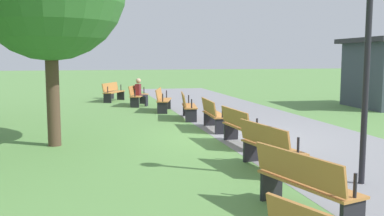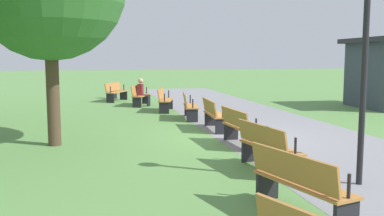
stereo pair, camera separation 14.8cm
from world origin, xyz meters
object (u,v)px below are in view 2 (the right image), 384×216
(bench_4, at_px, (214,114))
(trash_bin, at_px, (113,91))
(bench_5, at_px, (240,126))
(bench_3, at_px, (189,105))
(bench_2, at_px, (164,99))
(bench_7, at_px, (299,183))
(lamp_post, at_px, (367,17))
(bench_6, at_px, (267,146))
(person_seated, at_px, (143,91))
(bench_0, at_px, (116,92))
(bench_1, at_px, (140,95))

(bench_4, xyz_separation_m, trash_bin, (-10.35, -2.51, -0.08))
(bench_5, bearing_deg, trash_bin, -171.87)
(bench_3, bearing_deg, bench_2, -158.69)
(bench_4, bearing_deg, bench_3, -170.87)
(bench_2, xyz_separation_m, bench_4, (4.58, 0.73, 0.00))
(bench_7, height_order, lamp_post, lamp_post)
(bench_2, relative_size, bench_5, 1.03)
(bench_6, bearing_deg, person_seated, 176.54)
(bench_6, relative_size, bench_7, 0.99)
(bench_2, bearing_deg, bench_7, 15.28)
(bench_0, height_order, bench_4, same)
(bench_2, bearing_deg, bench_4, 24.39)
(bench_2, relative_size, bench_6, 1.01)
(bench_3, xyz_separation_m, trash_bin, (-8.04, -2.26, -0.08))
(bench_0, relative_size, trash_bin, 2.16)
(bench_6, distance_m, lamp_post, 2.80)
(bench_1, xyz_separation_m, bench_4, (6.79, 1.46, 0.00))
(bench_1, relative_size, bench_4, 1.02)
(bench_1, distance_m, lamp_post, 12.97)
(bench_0, distance_m, person_seated, 2.51)
(bench_3, bearing_deg, bench_7, 6.13)
(bench_7, xyz_separation_m, lamp_post, (-1.15, 1.67, 2.28))
(bench_1, bearing_deg, bench_4, 33.53)
(bench_5, height_order, bench_7, same)
(bench_4, bearing_deg, lamp_post, 12.30)
(bench_1, relative_size, bench_2, 1.00)
(bench_0, bearing_deg, bench_3, 45.72)
(bench_5, bearing_deg, bench_1, -173.95)
(bench_4, relative_size, bench_5, 1.00)
(bench_2, height_order, bench_6, same)
(bench_5, xyz_separation_m, trash_bin, (-12.67, -2.51, -0.08))
(bench_2, distance_m, bench_6, 9.23)
(person_seated, height_order, trash_bin, person_seated)
(bench_7, bearing_deg, bench_2, 164.72)
(bench_6, height_order, bench_7, same)
(bench_2, bearing_deg, bench_6, 18.31)
(lamp_post, xyz_separation_m, trash_bin, (-16.10, -3.44, -2.36))
(lamp_post, bearing_deg, bench_0, -167.12)
(bench_2, bearing_deg, bench_0, -143.46)
(person_seated, xyz_separation_m, lamp_post, (12.38, 2.31, 2.11))
(bench_0, height_order, lamp_post, lamp_post)
(person_seated, height_order, lamp_post, lamp_post)
(bench_0, height_order, bench_1, same)
(person_seated, distance_m, trash_bin, 3.89)
(bench_3, bearing_deg, bench_5, 12.20)
(lamp_post, height_order, trash_bin, lamp_post)
(bench_6, distance_m, bench_7, 2.32)
(bench_0, relative_size, bench_4, 1.01)
(bench_0, bearing_deg, bench_6, 36.61)
(bench_1, distance_m, bench_2, 2.32)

